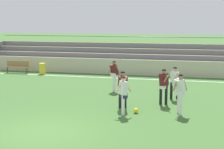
% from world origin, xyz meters
% --- Properties ---
extents(ground_plane, '(160.00, 160.00, 0.00)m').
position_xyz_m(ground_plane, '(0.00, 0.00, 0.00)').
color(ground_plane, '#3D662D').
extents(field_line_sideline, '(44.00, 0.12, 0.01)m').
position_xyz_m(field_line_sideline, '(0.00, 11.37, 0.00)').
color(field_line_sideline, white).
rests_on(field_line_sideline, ground).
extents(sideline_wall, '(48.00, 0.16, 1.11)m').
position_xyz_m(sideline_wall, '(0.00, 12.94, 0.56)').
color(sideline_wall, beige).
rests_on(sideline_wall, ground).
extents(bleacher_stand, '(22.78, 3.27, 2.53)m').
position_xyz_m(bleacher_stand, '(-0.28, 15.69, 1.08)').
color(bleacher_stand, '#897051').
rests_on(bleacher_stand, ground).
extents(bench_far_left, '(1.80, 0.40, 0.90)m').
position_xyz_m(bench_far_left, '(-7.48, 11.87, 0.55)').
color(bench_far_left, '#99754C').
rests_on(bench_far_left, ground).
extents(trash_bin, '(0.45, 0.45, 0.79)m').
position_xyz_m(trash_bin, '(-5.47, 11.85, 0.40)').
color(trash_bin, yellow).
rests_on(trash_bin, ground).
extents(player_dark_challenging, '(0.49, 0.60, 1.69)m').
position_xyz_m(player_dark_challenging, '(2.09, 3.85, 1.01)').
color(player_dark_challenging, black).
rests_on(player_dark_challenging, ground).
extents(player_white_wide_left, '(0.68, 0.48, 1.64)m').
position_xyz_m(player_white_wide_left, '(2.31, 2.84, 0.97)').
color(player_white_wide_left, white).
rests_on(player_white_wide_left, ground).
extents(player_white_on_ball, '(0.50, 0.68, 1.64)m').
position_xyz_m(player_white_on_ball, '(4.27, 6.08, 0.97)').
color(player_white_on_ball, black).
rests_on(player_white_on_ball, ground).
extents(player_dark_wide_right, '(0.48, 0.67, 1.69)m').
position_xyz_m(player_dark_wide_right, '(3.83, 4.88, 1.01)').
color(player_dark_wide_right, black).
rests_on(player_dark_wide_right, ground).
extents(player_white_pressing_high, '(0.63, 0.53, 1.72)m').
position_xyz_m(player_white_pressing_high, '(4.62, 3.42, 1.03)').
color(player_white_pressing_high, white).
rests_on(player_white_pressing_high, ground).
extents(player_dark_trailing_run, '(0.66, 0.49, 1.70)m').
position_xyz_m(player_dark_trailing_run, '(0.91, 7.31, 1.02)').
color(player_dark_trailing_run, white).
rests_on(player_dark_trailing_run, ground).
extents(soccer_ball, '(0.22, 0.22, 0.22)m').
position_xyz_m(soccer_ball, '(2.81, 3.13, 0.11)').
color(soccer_ball, yellow).
rests_on(soccer_ball, ground).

